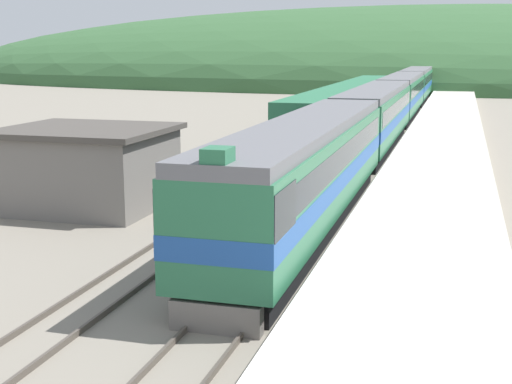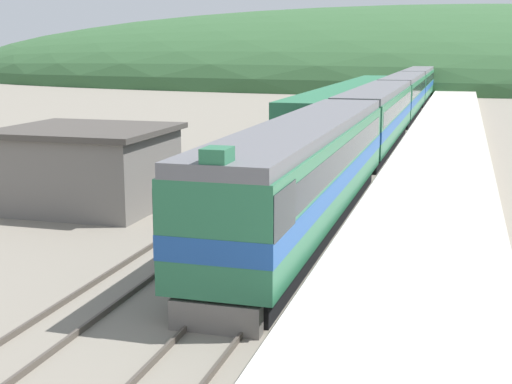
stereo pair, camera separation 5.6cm
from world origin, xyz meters
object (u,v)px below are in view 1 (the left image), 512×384
at_px(carriage_fourth, 417,84).
at_px(carriage_third, 402,95).
at_px(carriage_second, 376,116).
at_px(express_train_lead_car, 306,171).
at_px(siding_train, 347,106).

bearing_deg(carriage_fourth, carriage_third, -90.00).
distance_m(carriage_second, carriage_third, 22.10).
relative_size(express_train_lead_car, carriage_second, 1.02).
xyz_separation_m(express_train_lead_car, carriage_fourth, (0.00, 66.75, -0.01)).
distance_m(carriage_fourth, siding_train, 31.94).
relative_size(express_train_lead_car, siding_train, 0.52).
bearing_deg(siding_train, carriage_second, -72.81).
bearing_deg(express_train_lead_car, siding_train, 96.29).
height_order(carriage_fourth, siding_train, carriage_fourth).
height_order(carriage_second, carriage_third, same).
distance_m(express_train_lead_car, carriage_fourth, 66.75).
relative_size(carriage_second, carriage_fourth, 1.00).
height_order(carriage_third, siding_train, carriage_third).
distance_m(express_train_lead_car, siding_train, 35.26).
xyz_separation_m(express_train_lead_car, siding_train, (-3.86, 35.05, -0.38)).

